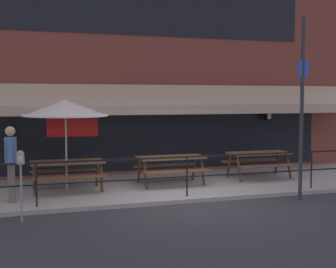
{
  "coord_description": "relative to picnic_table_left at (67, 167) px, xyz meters",
  "views": [
    {
      "loc": [
        -3.82,
        -10.01,
        2.44
      ],
      "look_at": [
        -0.05,
        1.6,
        1.5
      ],
      "focal_mm": 50.0,
      "sensor_mm": 36.0,
      "label": 1
    }
  ],
  "objects": [
    {
      "name": "picnic_table_left",
      "position": [
        0.0,
        0.0,
        0.0
      ],
      "size": [
        1.8,
        1.42,
        0.76
      ],
      "color": "brown",
      "rests_on": "patio_deck"
    },
    {
      "name": "pedestrian_walking",
      "position": [
        -1.33,
        -0.84,
        0.35
      ],
      "size": [
        0.26,
        0.62,
        1.71
      ],
      "color": "#665B4C",
      "rests_on": "patio_deck"
    },
    {
      "name": "picnic_table_centre",
      "position": [
        2.76,
        0.07,
        0.0
      ],
      "size": [
        1.8,
        1.42,
        0.76
      ],
      "color": "brown",
      "rests_on": "patio_deck"
    },
    {
      "name": "parking_meter_near",
      "position": [
        -1.13,
        -2.33,
        0.44
      ],
      "size": [
        0.15,
        0.16,
        1.42
      ],
      "color": "gray",
      "rests_on": "ground"
    },
    {
      "name": "restaurant_building",
      "position": [
        2.64,
        2.4,
        2.88
      ],
      "size": [
        15.0,
        1.6,
        7.22
      ],
      "color": "brown",
      "rests_on": "ground"
    },
    {
      "name": "ground_plane",
      "position": [
        2.64,
        -1.83,
        -0.71
      ],
      "size": [
        120.0,
        120.0,
        0.0
      ],
      "primitive_type": "plane",
      "color": "#2D2D30"
    },
    {
      "name": "patio_deck",
      "position": [
        2.64,
        0.17,
        -0.66
      ],
      "size": [
        15.0,
        4.0,
        0.1
      ],
      "primitive_type": "cube",
      "color": "#9E998E",
      "rests_on": "ground"
    },
    {
      "name": "patio_railing",
      "position": [
        2.64,
        -1.53,
        0.09
      ],
      "size": [
        13.84,
        0.04,
        0.97
      ],
      "color": "black",
      "rests_on": "patio_deck"
    },
    {
      "name": "patio_umbrella_left",
      "position": [
        -0.0,
        0.19,
        1.47
      ],
      "size": [
        2.14,
        2.14,
        2.38
      ],
      "color": "#B7B2A8",
      "rests_on": "patio_deck"
    },
    {
      "name": "street_sign_pole",
      "position": [
        5.26,
        -2.28,
        1.53
      ],
      "size": [
        0.28,
        0.09,
        4.35
      ],
      "color": "#2D2D33",
      "rests_on": "ground"
    },
    {
      "name": "picnic_table_right",
      "position": [
        5.52,
        0.22,
        0.0
      ],
      "size": [
        1.8,
        1.42,
        0.76
      ],
      "color": "brown",
      "rests_on": "patio_deck"
    }
  ]
}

